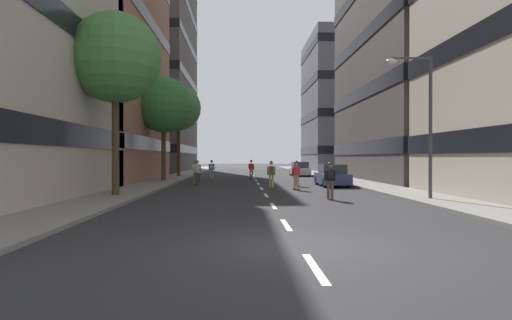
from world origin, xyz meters
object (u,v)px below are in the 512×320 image
at_px(street_tree_near, 178,108).
at_px(skater_0, 330,178).
at_px(street_tree_mid, 163,105).
at_px(skater_6, 196,171).
at_px(skater_4, 296,174).
at_px(skater_3, 297,172).
at_px(skater_2, 212,168).
at_px(skater_1, 197,170).
at_px(streetlamp_right, 423,111).
at_px(parked_car_near, 332,176).
at_px(street_tree_far, 115,58).
at_px(skater_7, 251,168).
at_px(skater_5, 271,173).
at_px(parked_car_mid, 300,169).

xyz_separation_m(street_tree_near, skater_0, (10.52, -23.53, -5.94)).
distance_m(street_tree_mid, skater_6, 7.42).
bearing_deg(skater_4, skater_3, 82.03).
distance_m(street_tree_mid, skater_2, 7.39).
relative_size(skater_0, skater_1, 1.00).
bearing_deg(skater_4, street_tree_near, 119.09).
distance_m(streetlamp_right, skater_2, 22.67).
xyz_separation_m(street_tree_near, skater_1, (2.85, -9.46, -5.94)).
height_order(parked_car_near, street_tree_near, street_tree_near).
bearing_deg(skater_0, street_tree_near, 114.09).
distance_m(parked_car_near, street_tree_near, 19.87).
bearing_deg(street_tree_far, parked_car_near, 32.32).
relative_size(street_tree_far, skater_4, 5.13).
distance_m(skater_2, skater_7, 3.62).
bearing_deg(street_tree_mid, streetlamp_right, -47.52).
bearing_deg(skater_0, skater_6, 124.68).
height_order(skater_1, skater_4, same).
bearing_deg(street_tree_far, skater_6, 71.77).
bearing_deg(skater_7, skater_4, -79.40).
bearing_deg(skater_3, streetlamp_right, -67.22).
height_order(street_tree_far, skater_5, street_tree_far).
bearing_deg(skater_1, skater_0, -61.41).
bearing_deg(street_tree_mid, street_tree_far, -90.00).
xyz_separation_m(skater_3, skater_4, (-0.49, -3.50, 0.00)).
relative_size(skater_2, skater_4, 1.00).
xyz_separation_m(streetlamp_right, skater_2, (-10.93, 19.61, -3.12)).
relative_size(parked_car_mid, street_tree_near, 0.48).
relative_size(street_tree_near, street_tree_far, 1.00).
relative_size(parked_car_mid, skater_7, 2.47).
height_order(parked_car_near, skater_6, skater_6).
relative_size(streetlamp_right, skater_5, 3.65).
xyz_separation_m(skater_1, skater_3, (7.32, -4.44, -0.03)).
height_order(streetlamp_right, skater_7, streetlamp_right).
relative_size(street_tree_far, skater_7, 5.13).
relative_size(skater_3, skater_6, 1.00).
distance_m(skater_0, skater_7, 19.42).
xyz_separation_m(street_tree_mid, skater_4, (9.68, -8.93, -5.29)).
bearing_deg(street_tree_mid, parked_car_mid, 40.78).
xyz_separation_m(parked_car_near, parked_car_mid, (0.00, 16.42, 0.00)).
bearing_deg(skater_2, parked_car_mid, 38.78).
distance_m(street_tree_mid, skater_3, 12.69).
relative_size(parked_car_near, parked_car_mid, 1.00).
bearing_deg(skater_2, skater_7, 6.54).
bearing_deg(skater_7, street_tree_far, -112.37).
bearing_deg(street_tree_near, street_tree_mid, -90.00).
bearing_deg(skater_5, parked_car_mid, 76.68).
bearing_deg(skater_1, skater_7, 49.08).
bearing_deg(skater_1, parked_car_near, -24.85).
distance_m(skater_1, skater_3, 8.57).
distance_m(parked_car_mid, skater_1, 15.41).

